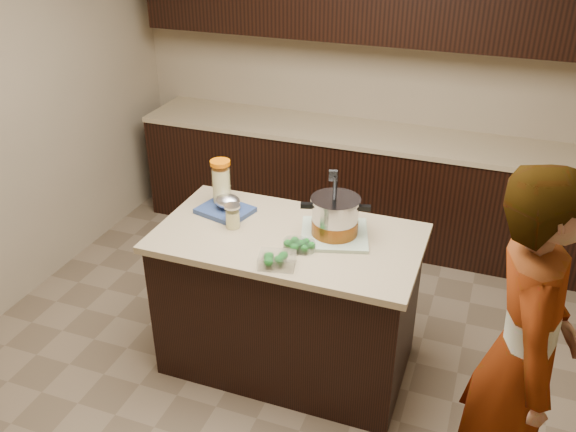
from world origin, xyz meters
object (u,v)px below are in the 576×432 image
at_px(island, 288,301).
at_px(person, 522,356).
at_px(lemonade_pitcher, 221,185).
at_px(stock_pot, 335,218).

xyz_separation_m(island, person, (1.24, -0.54, 0.41)).
relative_size(island, person, 0.84).
distance_m(lemonade_pitcher, person, 1.89).
bearing_deg(stock_pot, lemonade_pitcher, 156.09).
distance_m(stock_pot, lemonade_pitcher, 0.74).
distance_m(island, lemonade_pitcher, 0.79).
relative_size(island, lemonade_pitcher, 5.09).
xyz_separation_m(stock_pot, lemonade_pitcher, (-0.73, 0.11, 0.03)).
relative_size(island, stock_pot, 3.84).
bearing_deg(island, stock_pot, 18.66).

